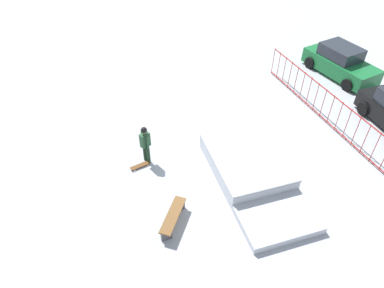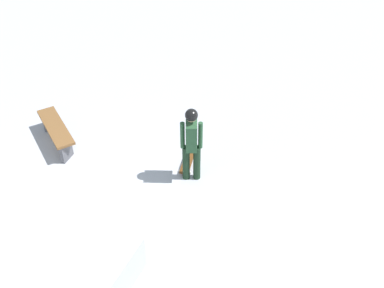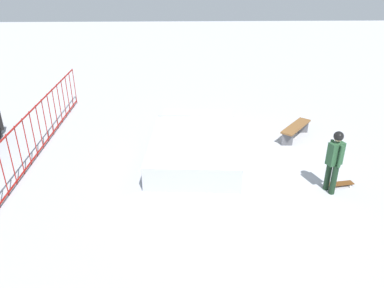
# 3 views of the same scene
# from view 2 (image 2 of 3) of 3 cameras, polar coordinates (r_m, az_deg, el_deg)

# --- Properties ---
(ground_plane) EXTENTS (60.00, 60.00, 0.00)m
(ground_plane) POSITION_cam_2_polar(r_m,az_deg,el_deg) (8.41, -15.92, -13.30)
(ground_plane) COLOR #A8AAB2
(skater) EXTENTS (0.42, 0.43, 1.73)m
(skater) POSITION_cam_2_polar(r_m,az_deg,el_deg) (8.76, -0.07, 0.53)
(skater) COLOR black
(skater) RESTS_ON ground
(skateboard) EXTENTS (0.35, 0.82, 0.09)m
(skateboard) POSITION_cam_2_polar(r_m,az_deg,el_deg) (9.68, -0.56, -2.26)
(skateboard) COLOR #593314
(skateboard) RESTS_ON ground
(park_bench) EXTENTS (1.49, 1.32, 0.48)m
(park_bench) POSITION_cam_2_polar(r_m,az_deg,el_deg) (10.54, -16.92, 1.70)
(park_bench) COLOR brown
(park_bench) RESTS_ON ground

